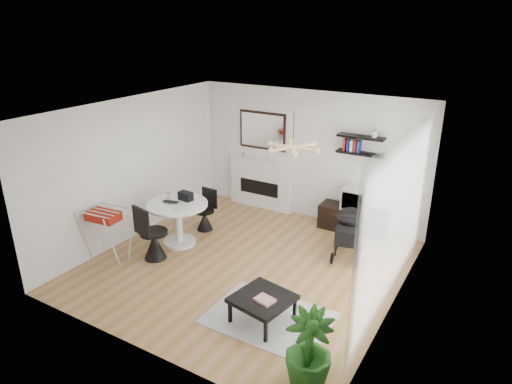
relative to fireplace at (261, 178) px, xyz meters
The scene contains 25 objects.
floor 2.75m from the fireplace, 65.59° to the right, with size 5.00×5.00×0.00m, color olive.
ceiling 3.34m from the fireplace, 65.59° to the right, with size 5.00×5.00×0.00m, color white.
wall_back 1.29m from the fireplace, ahead, with size 5.00×5.00×0.00m, color white.
wall_left 2.88m from the fireplace, 120.01° to the right, with size 5.00×5.00×0.00m, color white.
wall_right 4.39m from the fireplace, 33.95° to the right, with size 5.00×5.00×0.00m, color white.
sheer_curtain 4.20m from the fireplace, 32.43° to the right, with size 0.04×3.60×2.60m, color white.
fireplace is the anchor object (origin of this frame).
shelf_lower 2.40m from the fireplace, ahead, with size 0.90×0.25×0.04m, color black.
shelf_upper 2.54m from the fireplace, ahead, with size 0.90×0.25×0.04m, color black.
pendant_lamp 3.15m from the fireplace, 49.71° to the right, with size 0.90×0.90×0.10m, color #DFB575, non-canonical shape.
tv_console 2.26m from the fireplace, ahead, with size 1.32×0.46×0.50m, color black.
crt_tv 2.26m from the fireplace, ahead, with size 0.50×0.43×0.43m.
dining_table 2.41m from the fireplace, 100.03° to the right, with size 1.13×1.13×0.83m.
laptop 2.51m from the fireplace, 102.22° to the right, with size 0.31×0.20×0.02m, color black.
black_bag 2.20m from the fireplace, 100.00° to the right, with size 0.27×0.16×0.16m, color black.
newspaper 2.52m from the fireplace, 95.64° to the right, with size 0.33×0.27×0.01m, color white.
drinking_glass 2.36m from the fireplace, 108.01° to the right, with size 0.06×0.06×0.10m, color white.
chair_far 1.70m from the fireplace, 102.99° to the right, with size 0.40×0.41×0.84m.
chair_near 3.09m from the fireplace, 98.15° to the right, with size 0.52×0.54×1.04m.
drying_rack 3.63m from the fireplace, 107.32° to the right, with size 0.70×0.66×0.97m.
stroller 2.78m from the fireplace, 25.64° to the right, with size 0.66×0.87×0.99m.
rug 4.19m from the fireplace, 58.30° to the right, with size 1.71×1.23×0.01m, color #B0B0B0.
coffee_table 4.20m from the fireplace, 59.55° to the right, with size 0.88×0.88×0.39m.
magazines 4.30m from the fireplace, 59.19° to the right, with size 0.26×0.20×0.04m, color #B4362D.
potted_plant 5.40m from the fireplace, 54.10° to the right, with size 0.55×0.55×0.99m, color #1E5217.
Camera 1 is at (3.69, -5.87, 4.04)m, focal length 32.00 mm.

